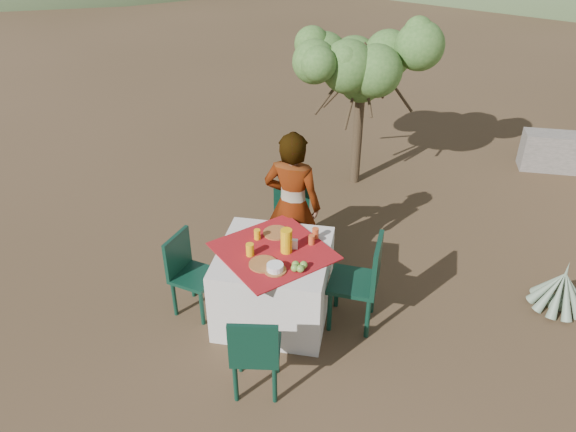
# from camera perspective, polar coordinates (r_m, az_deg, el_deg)

# --- Properties ---
(ground) EXTENTS (160.00, 160.00, 0.00)m
(ground) POSITION_cam_1_polar(r_m,az_deg,el_deg) (5.87, 4.92, -7.99)
(ground) COLOR #3D2E1C
(ground) RESTS_ON ground
(table) EXTENTS (1.30, 1.30, 0.76)m
(table) POSITION_cam_1_polar(r_m,az_deg,el_deg) (5.39, -1.44, -6.81)
(table) COLOR white
(table) RESTS_ON ground
(chair_far) EXTENTS (0.46, 0.46, 0.86)m
(chair_far) POSITION_cam_1_polar(r_m,az_deg,el_deg) (6.18, 0.36, -0.07)
(chair_far) COLOR black
(chair_far) RESTS_ON ground
(chair_near) EXTENTS (0.44, 0.44, 0.85)m
(chair_near) POSITION_cam_1_polar(r_m,az_deg,el_deg) (4.61, -3.36, -13.60)
(chair_near) COLOR black
(chair_near) RESTS_ON ground
(chair_left) EXTENTS (0.47, 0.47, 0.84)m
(chair_left) POSITION_cam_1_polar(r_m,az_deg,el_deg) (5.49, -10.10, -5.44)
(chair_left) COLOR black
(chair_left) RESTS_ON ground
(chair_right) EXTENTS (0.47, 0.47, 0.95)m
(chair_right) POSITION_cam_1_polar(r_m,az_deg,el_deg) (5.24, 7.57, -6.34)
(chair_right) COLOR black
(chair_right) RESTS_ON ground
(person) EXTENTS (0.64, 0.46, 1.63)m
(person) POSITION_cam_1_polar(r_m,az_deg,el_deg) (5.71, 0.45, 1.01)
(person) COLOR #8C6651
(person) RESTS_ON ground
(shrub_tree) EXTENTS (1.67, 1.64, 1.96)m
(shrub_tree) POSITION_cam_1_polar(r_m,az_deg,el_deg) (7.39, 8.05, 14.33)
(shrub_tree) COLOR #463423
(shrub_tree) RESTS_ON ground
(agave) EXTENTS (0.58, 0.57, 0.61)m
(agave) POSITION_cam_1_polar(r_m,az_deg,el_deg) (6.20, 25.94, -6.80)
(agave) COLOR gray
(agave) RESTS_ON ground
(plate_far) EXTENTS (0.26, 0.26, 0.01)m
(plate_far) POSITION_cam_1_polar(r_m,az_deg,el_deg) (5.39, -1.20, -1.71)
(plate_far) COLOR brown
(plate_far) RESTS_ON table
(plate_near) EXTENTS (0.26, 0.26, 0.01)m
(plate_near) POSITION_cam_1_polar(r_m,az_deg,el_deg) (4.99, -2.53, -4.89)
(plate_near) COLOR brown
(plate_near) RESTS_ON table
(glass_far) EXTENTS (0.06, 0.06, 0.10)m
(glass_far) POSITION_cam_1_polar(r_m,az_deg,el_deg) (5.29, -3.15, -1.88)
(glass_far) COLOR #FFB510
(glass_far) RESTS_ON table
(glass_near) EXTENTS (0.07, 0.07, 0.12)m
(glass_near) POSITION_cam_1_polar(r_m,az_deg,el_deg) (5.08, -3.88, -3.43)
(glass_near) COLOR #FFB510
(glass_near) RESTS_ON table
(juice_pitcher) EXTENTS (0.11, 0.11, 0.24)m
(juice_pitcher) POSITION_cam_1_polar(r_m,az_deg,el_deg) (5.08, -0.17, -2.54)
(juice_pitcher) COLOR #FFB510
(juice_pitcher) RESTS_ON table
(bowl_plate) EXTENTS (0.20, 0.20, 0.01)m
(bowl_plate) POSITION_cam_1_polar(r_m,az_deg,el_deg) (4.91, -1.32, -5.53)
(bowl_plate) COLOR brown
(bowl_plate) RESTS_ON table
(white_bowl) EXTENTS (0.15, 0.15, 0.05)m
(white_bowl) POSITION_cam_1_polar(r_m,az_deg,el_deg) (4.89, -1.32, -5.22)
(white_bowl) COLOR white
(white_bowl) RESTS_ON bowl_plate
(jar_left) EXTENTS (0.06, 0.06, 0.09)m
(jar_left) POSITION_cam_1_polar(r_m,az_deg,el_deg) (5.22, 2.40, -2.42)
(jar_left) COLOR #D25225
(jar_left) RESTS_ON table
(jar_right) EXTENTS (0.06, 0.06, 0.10)m
(jar_right) POSITION_cam_1_polar(r_m,az_deg,el_deg) (5.31, 2.80, -1.74)
(jar_right) COLOR #D25225
(jar_right) RESTS_ON table
(napkin_holder) EXTENTS (0.07, 0.04, 0.09)m
(napkin_holder) POSITION_cam_1_polar(r_m,az_deg,el_deg) (5.16, 0.59, -2.85)
(napkin_holder) COLOR white
(napkin_holder) RESTS_ON table
(fruit_cluster) EXTENTS (0.14, 0.13, 0.07)m
(fruit_cluster) POSITION_cam_1_polar(r_m,az_deg,el_deg) (4.91, 1.09, -5.15)
(fruit_cluster) COLOR #6C9D39
(fruit_cluster) RESTS_ON table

